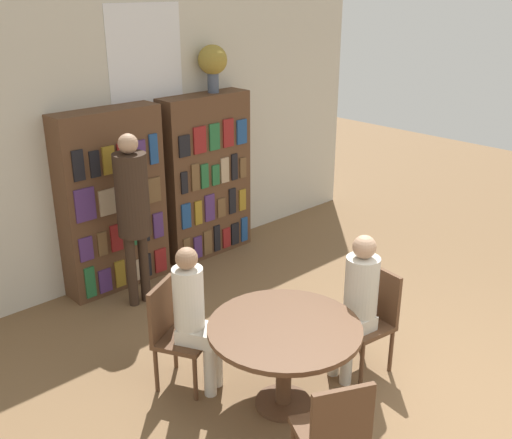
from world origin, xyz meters
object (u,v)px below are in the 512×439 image
at_px(reading_table, 284,340).
at_px(bookshelf_right, 206,177).
at_px(flower_vase, 213,62).
at_px(chair_left_side, 174,330).
at_px(seated_reader_left, 194,312).
at_px(chair_far_side, 371,315).
at_px(librarian_standing, 133,202).
at_px(chair_near_camera, 334,432).
at_px(seated_reader_right, 357,298).
at_px(bookshelf_left, 113,201).

bearing_deg(reading_table, bookshelf_right, 62.19).
distance_m(flower_vase, reading_table, 3.51).
bearing_deg(chair_left_side, seated_reader_left, 90.00).
relative_size(chair_left_side, chair_far_side, 1.00).
bearing_deg(chair_left_side, librarian_standing, -138.79).
height_order(chair_near_camera, chair_left_side, same).
relative_size(chair_near_camera, seated_reader_right, 0.71).
distance_m(seated_reader_left, seated_reader_right, 1.31).
bearing_deg(chair_near_camera, chair_far_side, 54.00).
relative_size(bookshelf_left, chair_near_camera, 2.17).
xyz_separation_m(reading_table, librarian_standing, (0.09, 2.16, 0.51)).
distance_m(chair_near_camera, chair_left_side, 1.63).
bearing_deg(reading_table, flower_vase, 59.82).
bearing_deg(chair_left_side, chair_near_camera, 63.00).
bearing_deg(librarian_standing, flower_vase, 19.12).
relative_size(flower_vase, chair_left_side, 0.59).
relative_size(bookshelf_right, chair_far_side, 2.17).
xyz_separation_m(seated_reader_right, librarian_standing, (-0.64, 2.26, 0.39)).
xyz_separation_m(reading_table, seated_reader_left, (-0.34, 0.65, 0.10)).
bearing_deg(chair_left_side, chair_far_side, 117.00).
relative_size(chair_far_side, librarian_standing, 0.50).
relative_size(bookshelf_left, flower_vase, 3.65).
relative_size(bookshelf_left, reading_table, 1.66).
bearing_deg(librarian_standing, reading_table, -92.34).
distance_m(reading_table, chair_left_side, 0.92).
height_order(flower_vase, seated_reader_left, flower_vase).
height_order(bookshelf_left, reading_table, bookshelf_left).
height_order(bookshelf_right, chair_far_side, bookshelf_right).
bearing_deg(chair_far_side, librarian_standing, 27.91).
distance_m(bookshelf_right, chair_far_side, 2.87).
bearing_deg(seated_reader_right, chair_left_side, 59.87).
distance_m(chair_far_side, seated_reader_left, 1.49).
xyz_separation_m(seated_reader_left, librarian_standing, (0.43, 1.51, 0.41)).
bearing_deg(seated_reader_left, flower_vase, -160.99).
bearing_deg(seated_reader_right, flower_vase, -8.24).
relative_size(bookshelf_left, chair_far_side, 2.17).
distance_m(chair_left_side, librarian_standing, 1.56).
height_order(bookshelf_left, chair_near_camera, bookshelf_left).
xyz_separation_m(flower_vase, chair_near_camera, (-1.95, -3.49, -1.77)).
xyz_separation_m(bookshelf_left, librarian_standing, (-0.06, -0.50, 0.14)).
xyz_separation_m(bookshelf_left, chair_far_side, (0.76, -2.79, -0.46)).
bearing_deg(chair_far_side, seated_reader_left, 66.25).
xyz_separation_m(chair_left_side, librarian_standing, (0.52, 1.35, 0.61)).
xyz_separation_m(chair_near_camera, librarian_standing, (0.49, 2.98, 0.61)).
height_order(seated_reader_left, seated_reader_right, seated_reader_right).
bearing_deg(flower_vase, chair_left_side, -136.87).
xyz_separation_m(bookshelf_right, chair_left_side, (-1.83, -1.85, -0.47)).
xyz_separation_m(bookshelf_right, librarian_standing, (-1.31, -0.50, 0.14)).
relative_size(bookshelf_right, reading_table, 1.66).
bearing_deg(seated_reader_right, seated_reader_left, 63.13).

